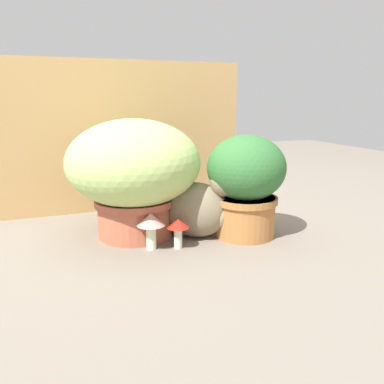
% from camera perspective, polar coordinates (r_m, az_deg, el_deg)
% --- Properties ---
extents(ground_plane, '(6.00, 6.00, 0.00)m').
position_cam_1_polar(ground_plane, '(1.57, -6.20, -6.89)').
color(ground_plane, slate).
extents(cardboard_backdrop, '(1.18, 0.03, 0.72)m').
position_cam_1_polar(cardboard_backdrop, '(1.98, -9.55, 7.79)').
color(cardboard_backdrop, tan).
rests_on(cardboard_backdrop, ground).
extents(grass_planter, '(0.52, 0.52, 0.47)m').
position_cam_1_polar(grass_planter, '(1.57, -8.31, 3.07)').
color(grass_planter, '#B45E42').
rests_on(grass_planter, ground).
extents(leafy_planter, '(0.31, 0.31, 0.40)m').
position_cam_1_polar(leafy_planter, '(1.58, 7.70, 1.43)').
color(leafy_planter, '#AF703A').
rests_on(leafy_planter, ground).
extents(cat, '(0.33, 0.31, 0.32)m').
position_cam_1_polar(cat, '(1.57, 1.18, -2.17)').
color(cat, '#807258').
rests_on(cat, ground).
extents(mushroom_ornament_red, '(0.08, 0.08, 0.11)m').
position_cam_1_polar(mushroom_ornament_red, '(1.46, -2.01, -5.00)').
color(mushroom_ornament_red, silver).
rests_on(mushroom_ornament_red, ground).
extents(mushroom_ornament_pink, '(0.10, 0.10, 0.14)m').
position_cam_1_polar(mushroom_ornament_pink, '(1.45, -5.90, -4.43)').
color(mushroom_ornament_pink, '#E4E9C3').
rests_on(mushroom_ornament_pink, ground).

